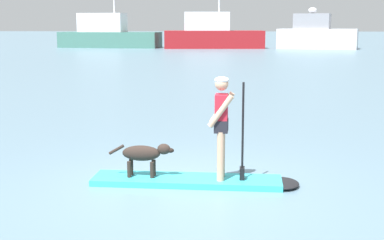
{
  "coord_description": "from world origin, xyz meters",
  "views": [
    {
      "loc": [
        0.86,
        -8.83,
        2.62
      ],
      "look_at": [
        0.0,
        1.0,
        0.9
      ],
      "focal_mm": 51.65,
      "sensor_mm": 36.0,
      "label": 1
    }
  ],
  "objects_px": {
    "dog": "(144,154)",
    "moored_boat_port": "(316,35)",
    "person_paddler": "(222,121)",
    "moored_boat_far_starboard": "(212,35)",
    "moored_boat_center": "(108,35)",
    "paddleboard": "(200,181)"
  },
  "relations": [
    {
      "from": "dog",
      "to": "moored_boat_port",
      "type": "distance_m",
      "value": 53.52
    },
    {
      "from": "paddleboard",
      "to": "person_paddler",
      "type": "bearing_deg",
      "value": -0.86
    },
    {
      "from": "paddleboard",
      "to": "moored_boat_far_starboard",
      "type": "relative_size",
      "value": 0.31
    },
    {
      "from": "dog",
      "to": "moored_boat_port",
      "type": "height_order",
      "value": "moored_boat_port"
    },
    {
      "from": "paddleboard",
      "to": "person_paddler",
      "type": "height_order",
      "value": "person_paddler"
    },
    {
      "from": "person_paddler",
      "to": "moored_boat_port",
      "type": "distance_m",
      "value": 53.31
    },
    {
      "from": "moored_boat_center",
      "to": "moored_boat_port",
      "type": "relative_size",
      "value": 1.31
    },
    {
      "from": "person_paddler",
      "to": "moored_boat_far_starboard",
      "type": "xyz_separation_m",
      "value": [
        -2.86,
        52.52,
        0.42
      ]
    },
    {
      "from": "moored_boat_far_starboard",
      "to": "moored_boat_port",
      "type": "relative_size",
      "value": 1.24
    },
    {
      "from": "paddleboard",
      "to": "dog",
      "type": "bearing_deg",
      "value": 179.14
    },
    {
      "from": "person_paddler",
      "to": "moored_boat_port",
      "type": "height_order",
      "value": "moored_boat_port"
    },
    {
      "from": "paddleboard",
      "to": "moored_boat_port",
      "type": "relative_size",
      "value": 0.38
    },
    {
      "from": "paddleboard",
      "to": "moored_boat_port",
      "type": "xyz_separation_m",
      "value": [
        8.82,
        52.63,
        1.42
      ]
    },
    {
      "from": "dog",
      "to": "moored_boat_center",
      "type": "xyz_separation_m",
      "value": [
        -13.46,
        53.44,
        0.97
      ]
    },
    {
      "from": "person_paddler",
      "to": "moored_boat_port",
      "type": "relative_size",
      "value": 0.19
    },
    {
      "from": "paddleboard",
      "to": "dog",
      "type": "xyz_separation_m",
      "value": [
        -0.94,
        0.01,
        0.43
      ]
    },
    {
      "from": "person_paddler",
      "to": "dog",
      "type": "distance_m",
      "value": 1.42
    },
    {
      "from": "moored_boat_far_starboard",
      "to": "moored_boat_port",
      "type": "distance_m",
      "value": 11.32
    },
    {
      "from": "dog",
      "to": "moored_boat_far_starboard",
      "type": "height_order",
      "value": "moored_boat_far_starboard"
    },
    {
      "from": "person_paddler",
      "to": "moored_boat_center",
      "type": "xyz_separation_m",
      "value": [
        -14.76,
        53.46,
        0.38
      ]
    },
    {
      "from": "dog",
      "to": "moored_boat_port",
      "type": "xyz_separation_m",
      "value": [
        9.76,
        52.62,
        0.98
      ]
    },
    {
      "from": "paddleboard",
      "to": "moored_boat_center",
      "type": "xyz_separation_m",
      "value": [
        -14.4,
        53.46,
        1.41
      ]
    }
  ]
}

